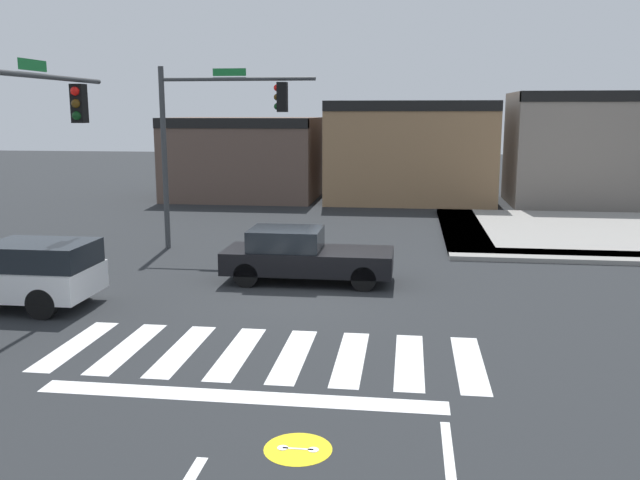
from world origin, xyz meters
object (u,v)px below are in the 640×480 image
car_white (9,273)px  traffic_signal_southwest (25,137)px  traffic_signal_northwest (215,124)px  car_black (303,256)px

car_white → traffic_signal_southwest: bearing=142.9°
traffic_signal_northwest → car_black: traffic_signal_northwest is taller
traffic_signal_southwest → car_black: 7.58m
traffic_signal_northwest → traffic_signal_southwest: 8.47m
car_white → traffic_signal_northwest: bearing=-112.4°
traffic_signal_southwest → car_black: traffic_signal_southwest is taller
traffic_signal_northwest → car_black: 6.41m
car_white → car_black: bearing=-153.4°
traffic_signal_northwest → car_white: 8.63m
traffic_signal_southwest → car_white: 3.61m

